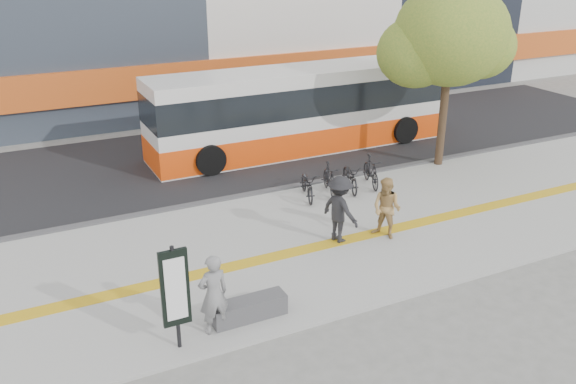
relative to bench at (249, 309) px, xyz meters
name	(u,v)px	position (x,y,z in m)	size (l,w,h in m)	color
ground	(328,269)	(2.60, 1.20, -0.30)	(120.00, 120.00, 0.00)	slate
sidewalk	(300,242)	(2.60, 2.70, -0.27)	(40.00, 7.00, 0.08)	gray
tactile_strip	(309,248)	(2.60, 2.20, -0.22)	(40.00, 0.45, 0.01)	gold
street	(207,159)	(2.60, 10.20, -0.28)	(40.00, 8.00, 0.06)	black
curb	(249,195)	(2.60, 6.20, -0.23)	(40.00, 0.25, 0.14)	#3C3C3E
bench	(249,309)	(0.00, 0.00, 0.00)	(1.60, 0.45, 0.45)	#3C3C3E
signboard	(175,290)	(-1.60, -0.31, 1.06)	(0.55, 0.10, 2.20)	black
street_tree	(448,36)	(9.78, 6.02, 4.21)	(4.40, 3.80, 6.31)	#312416
bus	(300,112)	(6.19, 9.70, 1.19)	(11.50, 2.73, 3.06)	silver
bicycle_row	(339,178)	(5.27, 5.20, 0.24)	(3.30, 1.77, 0.97)	black
seated_woman	(213,294)	(-0.80, -0.13, 0.64)	(0.63, 0.41, 1.73)	black
pedestrian_tan	(387,208)	(4.75, 1.90, 0.61)	(0.81, 0.63, 1.66)	#AB854D
pedestrian_dark	(340,209)	(3.53, 2.26, 0.68)	(1.16, 0.67, 1.80)	black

